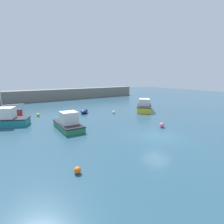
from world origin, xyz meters
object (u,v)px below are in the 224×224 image
(motorboat_grey_hull, at_px, (144,107))
(cabin_cruiser_white, at_px, (69,123))
(motorboat_with_cabin, at_px, (3,119))
(mooring_buoy_yellow, at_px, (38,115))
(mooring_buoy_pink, at_px, (162,125))
(fishing_dinghy_green, at_px, (84,111))
(mooring_buoy_white, at_px, (114,112))
(sailboat_short_mast, at_px, (3,113))
(mooring_buoy_orange, at_px, (78,170))

(motorboat_grey_hull, bearing_deg, cabin_cruiser_white, 146.59)
(motorboat_with_cabin, distance_m, mooring_buoy_yellow, 5.41)
(mooring_buoy_pink, bearing_deg, fishing_dinghy_green, 107.65)
(motorboat_grey_hull, height_order, mooring_buoy_white, motorboat_grey_hull)
(sailboat_short_mast, xyz_separation_m, mooring_buoy_yellow, (4.28, -3.24, -0.20))
(cabin_cruiser_white, height_order, sailboat_short_mast, sailboat_short_mast)
(mooring_buoy_white, height_order, mooring_buoy_orange, mooring_buoy_white)
(mooring_buoy_orange, relative_size, mooring_buoy_pink, 0.78)
(motorboat_grey_hull, height_order, mooring_buoy_orange, motorboat_grey_hull)
(sailboat_short_mast, bearing_deg, motorboat_with_cabin, 88.67)
(cabin_cruiser_white, height_order, mooring_buoy_orange, cabin_cruiser_white)
(motorboat_with_cabin, relative_size, mooring_buoy_yellow, 13.18)
(motorboat_with_cabin, bearing_deg, mooring_buoy_pink, 167.68)
(motorboat_with_cabin, relative_size, fishing_dinghy_green, 2.65)
(mooring_buoy_pink, bearing_deg, cabin_cruiser_white, 149.72)
(mooring_buoy_pink, bearing_deg, mooring_buoy_white, 91.57)
(motorboat_grey_hull, bearing_deg, mooring_buoy_white, 123.34)
(cabin_cruiser_white, relative_size, sailboat_short_mast, 0.91)
(cabin_cruiser_white, xyz_separation_m, motorboat_grey_hull, (14.32, 2.87, 0.08))
(cabin_cruiser_white, relative_size, mooring_buoy_white, 11.10)
(cabin_cruiser_white, xyz_separation_m, mooring_buoy_white, (8.86, 4.02, -0.46))
(sailboat_short_mast, bearing_deg, mooring_buoy_white, 152.17)
(mooring_buoy_white, distance_m, mooring_buoy_pink, 9.34)
(motorboat_with_cabin, xyz_separation_m, motorboat_grey_hull, (20.22, -2.83, -0.00))
(motorboat_grey_hull, bearing_deg, mooring_buoy_pink, -167.18)
(cabin_cruiser_white, xyz_separation_m, motorboat_with_cabin, (-5.90, 5.70, 0.08))
(cabin_cruiser_white, bearing_deg, fishing_dinghy_green, -34.46)
(motorboat_with_cabin, xyz_separation_m, fishing_dinghy_green, (11.09, 1.30, -0.43))
(sailboat_short_mast, xyz_separation_m, mooring_buoy_white, (14.55, -7.89, -0.21))
(cabin_cruiser_white, bearing_deg, motorboat_with_cabin, 48.08)
(motorboat_grey_hull, xyz_separation_m, mooring_buoy_white, (-5.46, 1.15, -0.54))
(cabin_cruiser_white, xyz_separation_m, mooring_buoy_orange, (-2.81, -8.97, -0.47))
(fishing_dinghy_green, distance_m, mooring_buoy_pink, 12.94)
(sailboat_short_mast, distance_m, mooring_buoy_orange, 21.08)
(sailboat_short_mast, bearing_deg, mooring_buoy_orange, 98.50)
(mooring_buoy_orange, bearing_deg, mooring_buoy_pink, 17.01)
(mooring_buoy_orange, bearing_deg, sailboat_short_mast, 97.85)
(motorboat_with_cabin, distance_m, fishing_dinghy_green, 11.18)
(motorboat_with_cabin, height_order, sailboat_short_mast, sailboat_short_mast)
(motorboat_grey_hull, distance_m, sailboat_short_mast, 21.96)
(motorboat_with_cabin, distance_m, mooring_buoy_orange, 15.00)
(motorboat_with_cabin, height_order, fishing_dinghy_green, motorboat_with_cabin)
(fishing_dinghy_green, height_order, mooring_buoy_pink, fishing_dinghy_green)
(mooring_buoy_white, xyz_separation_m, mooring_buoy_pink, (0.26, -9.34, 0.05))
(mooring_buoy_pink, bearing_deg, sailboat_short_mast, 130.66)
(motorboat_with_cabin, bearing_deg, sailboat_short_mast, -68.02)
(fishing_dinghy_green, xyz_separation_m, mooring_buoy_yellow, (-6.60, 1.67, -0.10))
(fishing_dinghy_green, relative_size, mooring_buoy_white, 5.22)
(motorboat_grey_hull, bearing_deg, fishing_dinghy_green, 110.88)
(sailboat_short_mast, relative_size, mooring_buoy_pink, 9.97)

